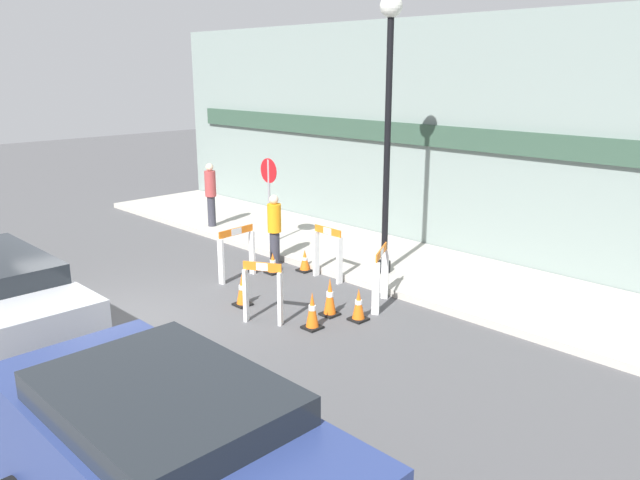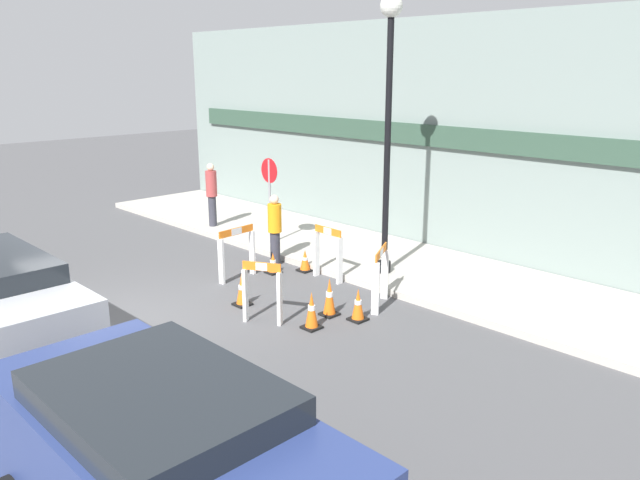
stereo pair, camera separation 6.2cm
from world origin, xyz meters
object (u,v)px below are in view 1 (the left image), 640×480
(streetlamp_post, at_px, (389,102))
(person_worker, at_px, (274,227))
(parked_car_2, at_px, (167,461))
(person_pedestrian, at_px, (211,192))
(stop_sign, at_px, (269,187))

(streetlamp_post, bearing_deg, person_worker, -156.91)
(parked_car_2, bearing_deg, person_pedestrian, 143.09)
(streetlamp_post, relative_size, person_pedestrian, 3.22)
(streetlamp_post, height_order, stop_sign, streetlamp_post)
(streetlamp_post, relative_size, person_worker, 3.44)
(person_pedestrian, bearing_deg, person_worker, 137.72)
(person_pedestrian, distance_m, parked_car_2, 11.98)
(person_pedestrian, relative_size, parked_car_2, 0.43)
(stop_sign, distance_m, parked_car_2, 10.14)
(person_worker, height_order, parked_car_2, parked_car_2)
(stop_sign, bearing_deg, streetlamp_post, -173.93)
(person_worker, xyz_separation_m, parked_car_2, (6.04, -6.43, 0.10))
(stop_sign, height_order, parked_car_2, stop_sign)
(streetlamp_post, distance_m, parked_car_2, 8.73)
(streetlamp_post, distance_m, person_worker, 3.82)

